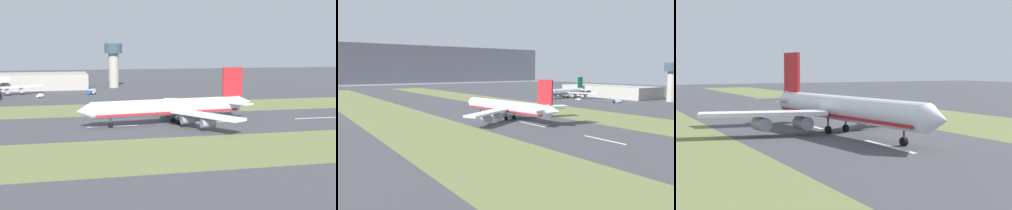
{
  "view_description": "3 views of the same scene",
  "coord_description": "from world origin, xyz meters",
  "views": [
    {
      "loc": [
        -163.26,
        37.03,
        28.24
      ],
      "look_at": [
        -0.46,
        -2.26,
        7.0
      ],
      "focal_mm": 50.0,
      "sensor_mm": 36.0,
      "label": 1
    },
    {
      "loc": [
        -92.03,
        -135.54,
        24.33
      ],
      "look_at": [
        -0.46,
        -2.26,
        7.0
      ],
      "focal_mm": 35.0,
      "sensor_mm": 36.0,
      "label": 2
    },
    {
      "loc": [
        51.73,
        95.88,
        15.51
      ],
      "look_at": [
        -0.46,
        -2.26,
        7.0
      ],
      "focal_mm": 50.0,
      "sensor_mm": 36.0,
      "label": 3
    }
  ],
  "objects": [
    {
      "name": "centreline_dash_far",
      "position": [
        0.0,
        17.74,
        0.01
      ],
      "size": [
        1.2,
        18.0,
        0.01
      ],
      "primitive_type": "cube",
      "color": "silver",
      "rests_on": "ground"
    },
    {
      "name": "airplane_main_jet",
      "position": [
        -0.24,
        -4.15,
        6.02
      ],
      "size": [
        63.71,
        67.19,
        20.2
      ],
      "color": "white",
      "rests_on": "ground"
    },
    {
      "name": "centreline_dash_mid",
      "position": [
        0.0,
        -22.26,
        0.01
      ],
      "size": [
        1.2,
        18.0,
        0.01
      ],
      "primitive_type": "cube",
      "color": "silver",
      "rests_on": "ground"
    },
    {
      "name": "centreline_dash_near",
      "position": [
        0.0,
        -62.26,
        0.01
      ],
      "size": [
        1.2,
        18.0,
        0.01
      ],
      "primitive_type": "cube",
      "color": "silver",
      "rests_on": "ground"
    },
    {
      "name": "ground_plane",
      "position": [
        0.0,
        0.0,
        0.0
      ],
      "size": [
        800.0,
        800.0,
        0.0
      ],
      "primitive_type": "plane",
      "color": "#424247"
    },
    {
      "name": "grass_median_west",
      "position": [
        -45.0,
        0.0,
        0.0
      ],
      "size": [
        40.0,
        600.0,
        0.01
      ],
      "primitive_type": "cube",
      "color": "olive",
      "rests_on": "ground"
    }
  ]
}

